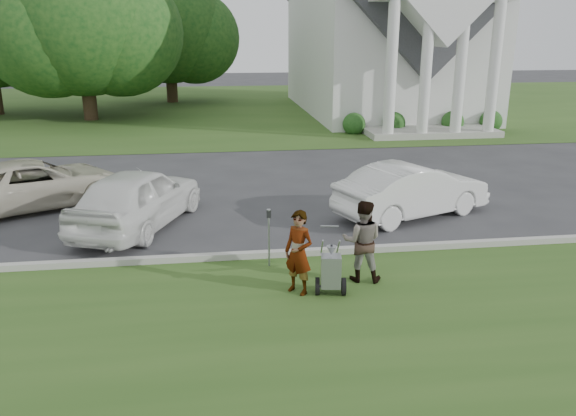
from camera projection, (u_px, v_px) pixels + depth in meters
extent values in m
plane|color=#333335|center=(280.00, 267.00, 11.65)|extent=(120.00, 120.00, 0.00)
cube|color=#2D4F1B|center=(303.00, 342.00, 8.81)|extent=(80.00, 7.00, 0.01)
cube|color=#2D4F1B|center=(231.00, 106.00, 37.19)|extent=(80.00, 30.00, 0.01)
cube|color=#9E9E93|center=(277.00, 254.00, 12.15)|extent=(80.00, 0.18, 0.15)
cube|color=white|center=(378.00, 53.00, 34.46)|extent=(9.00, 16.00, 7.00)
cube|color=#9E9E93|center=(430.00, 132.00, 26.75)|extent=(6.20, 2.60, 0.30)
cylinder|color=white|center=(391.00, 72.00, 24.65)|extent=(0.50, 0.50, 6.00)
cylinder|color=white|center=(426.00, 72.00, 24.86)|extent=(0.50, 0.50, 6.00)
cylinder|color=white|center=(460.00, 72.00, 25.06)|extent=(0.50, 0.50, 6.00)
cylinder|color=white|center=(494.00, 71.00, 25.26)|extent=(0.50, 0.50, 6.00)
sphere|color=#1E4C19|center=(354.00, 124.00, 27.07)|extent=(1.10, 1.10, 1.10)
sphere|color=#1E4C19|center=(394.00, 123.00, 27.32)|extent=(1.10, 1.10, 1.10)
sphere|color=#1E4C19|center=(453.00, 122.00, 27.71)|extent=(1.10, 1.10, 1.10)
sphere|color=#1E4C19|center=(491.00, 121.00, 27.96)|extent=(1.10, 1.10, 1.10)
cylinder|color=#332316|center=(89.00, 91.00, 30.97)|extent=(0.76, 0.76, 3.20)
sphere|color=#154416|center=(81.00, 16.00, 29.80)|extent=(8.40, 8.40, 8.40)
sphere|color=#154416|center=(120.00, 33.00, 30.58)|extent=(6.89, 6.89, 6.89)
sphere|color=#154416|center=(48.00, 29.00, 29.49)|extent=(7.22, 7.22, 7.22)
sphere|color=#154416|center=(23.00, 23.00, 32.51)|extent=(7.54, 7.54, 7.54)
cylinder|color=#332316|center=(171.00, 80.00, 39.08)|extent=(0.76, 0.76, 3.00)
sphere|color=#154416|center=(168.00, 26.00, 38.01)|extent=(7.60, 7.60, 7.60)
sphere|color=#154416|center=(194.00, 38.00, 38.73)|extent=(6.23, 6.23, 6.23)
sphere|color=#154416|center=(145.00, 35.00, 37.70)|extent=(6.54, 6.54, 6.54)
cylinder|color=black|center=(317.00, 286.00, 10.39)|extent=(0.13, 0.34, 0.33)
cylinder|color=black|center=(344.00, 287.00, 10.38)|extent=(0.13, 0.34, 0.33)
cylinder|color=#2D2D33|center=(331.00, 286.00, 10.38)|extent=(0.55, 0.13, 0.04)
cube|color=#92949A|center=(331.00, 271.00, 10.29)|extent=(0.41, 0.35, 0.61)
cone|color=#92949A|center=(331.00, 251.00, 10.17)|extent=(0.22, 0.22, 0.18)
cylinder|color=#2D2D33|center=(332.00, 246.00, 10.15)|extent=(0.04, 0.04, 0.07)
cylinder|color=#92949A|center=(322.00, 247.00, 10.72)|extent=(0.16, 0.81, 0.58)
cylinder|color=#92949A|center=(338.00, 247.00, 10.71)|extent=(0.16, 0.81, 0.58)
cylinder|color=#92949A|center=(330.00, 226.00, 11.02)|extent=(0.35, 0.09, 0.03)
imported|color=#999999|center=(299.00, 253.00, 10.26)|extent=(0.68, 0.68, 1.59)
imported|color=#999999|center=(362.00, 242.00, 10.80)|extent=(0.91, 0.79, 1.62)
cylinder|color=#92949A|center=(269.00, 242.00, 11.53)|extent=(0.04, 0.04, 1.08)
cube|color=#2D2D33|center=(269.00, 214.00, 11.35)|extent=(0.09, 0.06, 0.16)
cylinder|color=#92949A|center=(269.00, 210.00, 11.33)|extent=(0.08, 0.08, 0.03)
imported|color=beige|center=(36.00, 184.00, 15.53)|extent=(5.25, 4.14, 1.33)
imported|color=white|center=(138.00, 197.00, 13.87)|extent=(3.31, 4.83, 1.53)
imported|color=silver|center=(412.00, 190.00, 14.74)|extent=(4.52, 3.01, 1.41)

